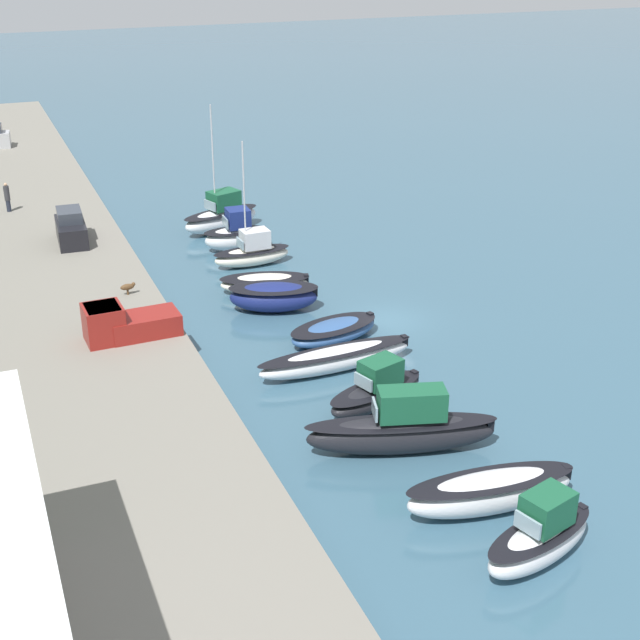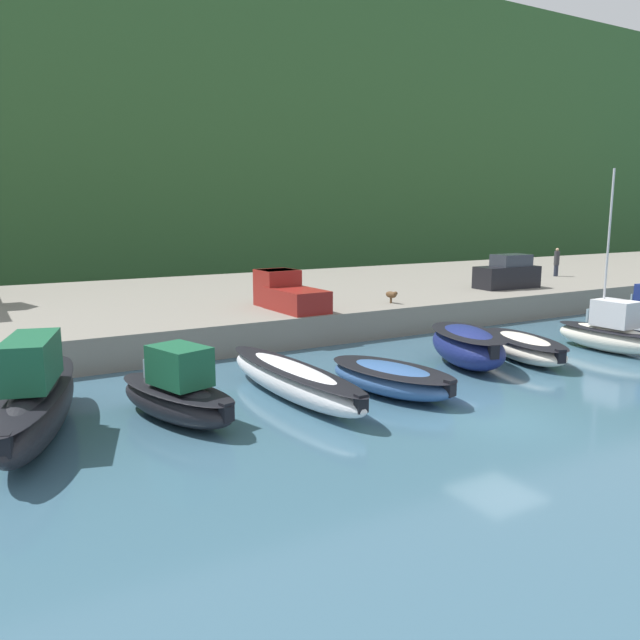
{
  "view_description": "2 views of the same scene",
  "coord_description": "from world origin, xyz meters",
  "px_view_note": "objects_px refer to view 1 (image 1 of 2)",
  "views": [
    {
      "loc": [
        -41.5,
        21.06,
        20.75
      ],
      "look_at": [
        -3.61,
        5.68,
        2.47
      ],
      "focal_mm": 50.0,
      "sensor_mm": 36.0,
      "label": 1
    },
    {
      "loc": [
        -14.22,
        -13.33,
        6.46
      ],
      "look_at": [
        -0.09,
        11.08,
        1.47
      ],
      "focal_mm": 35.0,
      "sensor_mm": 36.0,
      "label": 2
    }
  ],
  "objects_px": {
    "moored_boat_2": "(403,429)",
    "person_on_quay": "(7,197)",
    "moored_boat_5": "(334,331)",
    "moored_boat_1": "(490,492)",
    "moored_boat_10": "(222,216)",
    "moored_boat_3": "(377,391)",
    "moored_boat_0": "(540,537)",
    "pickup_truck_1": "(123,323)",
    "moored_boat_7": "(265,283)",
    "parked_car_1": "(71,229)",
    "moored_boat_6": "(274,296)",
    "moored_boat_8": "(252,252)",
    "dog_on_quay": "(128,287)",
    "moored_boat_4": "(336,358)",
    "moored_boat_9": "(236,235)"
  },
  "relations": [
    {
      "from": "moored_boat_2",
      "to": "person_on_quay",
      "type": "distance_m",
      "value": 39.84
    },
    {
      "from": "person_on_quay",
      "to": "moored_boat_5",
      "type": "bearing_deg",
      "value": -150.87
    },
    {
      "from": "moored_boat_1",
      "to": "moored_boat_5",
      "type": "relative_size",
      "value": 1.23
    },
    {
      "from": "moored_boat_2",
      "to": "moored_boat_10",
      "type": "height_order",
      "value": "moored_boat_10"
    },
    {
      "from": "moored_boat_1",
      "to": "moored_boat_3",
      "type": "xyz_separation_m",
      "value": [
        8.87,
        0.6,
        0.01
      ]
    },
    {
      "from": "moored_boat_10",
      "to": "person_on_quay",
      "type": "height_order",
      "value": "moored_boat_10"
    },
    {
      "from": "moored_boat_0",
      "to": "pickup_truck_1",
      "type": "distance_m",
      "value": 23.51
    },
    {
      "from": "moored_boat_7",
      "to": "parked_car_1",
      "type": "xyz_separation_m",
      "value": [
        9.56,
        10.11,
        1.82
      ]
    },
    {
      "from": "moored_boat_3",
      "to": "moored_boat_2",
      "type": "bearing_deg",
      "value": 153.84
    },
    {
      "from": "moored_boat_2",
      "to": "person_on_quay",
      "type": "xyz_separation_m",
      "value": [
        37.62,
        13.01,
        1.47
      ]
    },
    {
      "from": "moored_boat_6",
      "to": "moored_boat_7",
      "type": "relative_size",
      "value": 0.97
    },
    {
      "from": "moored_boat_5",
      "to": "moored_boat_8",
      "type": "relative_size",
      "value": 0.69
    },
    {
      "from": "moored_boat_6",
      "to": "dog_on_quay",
      "type": "height_order",
      "value": "dog_on_quay"
    },
    {
      "from": "moored_boat_3",
      "to": "moored_boat_5",
      "type": "height_order",
      "value": "moored_boat_3"
    },
    {
      "from": "parked_car_1",
      "to": "moored_boat_10",
      "type": "bearing_deg",
      "value": -162.23
    },
    {
      "from": "moored_boat_3",
      "to": "parked_car_1",
      "type": "distance_m",
      "value": 27.14
    },
    {
      "from": "moored_boat_4",
      "to": "moored_boat_10",
      "type": "xyz_separation_m",
      "value": [
        23.76,
        -0.99,
        0.45
      ]
    },
    {
      "from": "moored_boat_0",
      "to": "moored_boat_8",
      "type": "distance_m",
      "value": 32.33
    },
    {
      "from": "pickup_truck_1",
      "to": "dog_on_quay",
      "type": "xyz_separation_m",
      "value": [
        5.69,
        -1.3,
        -0.36
      ]
    },
    {
      "from": "moored_boat_2",
      "to": "moored_boat_1",
      "type": "bearing_deg",
      "value": -149.77
    },
    {
      "from": "moored_boat_6",
      "to": "parked_car_1",
      "type": "bearing_deg",
      "value": 57.58
    },
    {
      "from": "moored_boat_2",
      "to": "dog_on_quay",
      "type": "xyz_separation_m",
      "value": [
        18.46,
        8.02,
        0.83
      ]
    },
    {
      "from": "moored_boat_8",
      "to": "parked_car_1",
      "type": "distance_m",
      "value": 11.99
    },
    {
      "from": "moored_boat_1",
      "to": "dog_on_quay",
      "type": "xyz_separation_m",
      "value": [
        23.45,
        9.24,
        1.09
      ]
    },
    {
      "from": "moored_boat_3",
      "to": "moored_boat_7",
      "type": "height_order",
      "value": "moored_boat_3"
    },
    {
      "from": "moored_boat_1",
      "to": "moored_boat_8",
      "type": "xyz_separation_m",
      "value": [
        29.12,
        0.04,
        0.03
      ]
    },
    {
      "from": "moored_boat_0",
      "to": "moored_boat_1",
      "type": "height_order",
      "value": "moored_boat_0"
    },
    {
      "from": "moored_boat_1",
      "to": "moored_boat_2",
      "type": "relative_size",
      "value": 0.84
    },
    {
      "from": "moored_boat_7",
      "to": "moored_boat_10",
      "type": "bearing_deg",
      "value": 11.39
    },
    {
      "from": "pickup_truck_1",
      "to": "moored_boat_4",
      "type": "bearing_deg",
      "value": -118.1
    },
    {
      "from": "moored_boat_7",
      "to": "person_on_quay",
      "type": "bearing_deg",
      "value": 52.0
    },
    {
      "from": "moored_boat_1",
      "to": "moored_boat_7",
      "type": "xyz_separation_m",
      "value": [
        24.36,
        0.81,
        -0.27
      ]
    },
    {
      "from": "moored_boat_1",
      "to": "moored_boat_8",
      "type": "height_order",
      "value": "moored_boat_8"
    },
    {
      "from": "pickup_truck_1",
      "to": "person_on_quay",
      "type": "distance_m",
      "value": 25.13
    },
    {
      "from": "parked_car_1",
      "to": "moored_boat_9",
      "type": "bearing_deg",
      "value": 175.29
    },
    {
      "from": "moored_boat_2",
      "to": "moored_boat_3",
      "type": "distance_m",
      "value": 3.95
    },
    {
      "from": "moored_boat_7",
      "to": "dog_on_quay",
      "type": "distance_m",
      "value": 8.59
    },
    {
      "from": "moored_boat_6",
      "to": "pickup_truck_1",
      "type": "distance_m",
      "value": 10.11
    },
    {
      "from": "moored_boat_7",
      "to": "pickup_truck_1",
      "type": "height_order",
      "value": "pickup_truck_1"
    },
    {
      "from": "moored_boat_6",
      "to": "parked_car_1",
      "type": "xyz_separation_m",
      "value": [
        12.46,
        9.67,
        1.53
      ]
    },
    {
      "from": "moored_boat_5",
      "to": "moored_boat_7",
      "type": "relative_size",
      "value": 0.98
    },
    {
      "from": "moored_boat_3",
      "to": "moored_boat_6",
      "type": "distance_m",
      "value": 12.61
    },
    {
      "from": "moored_boat_4",
      "to": "moored_boat_8",
      "type": "relative_size",
      "value": 1.03
    },
    {
      "from": "moored_boat_3",
      "to": "moored_boat_7",
      "type": "xyz_separation_m",
      "value": [
        15.49,
        0.21,
        -0.28
      ]
    },
    {
      "from": "moored_boat_5",
      "to": "moored_boat_9",
      "type": "xyz_separation_m",
      "value": [
        16.1,
        0.52,
        0.51
      ]
    },
    {
      "from": "moored_boat_1",
      "to": "dog_on_quay",
      "type": "relative_size",
      "value": 8.06
    },
    {
      "from": "moored_boat_1",
      "to": "moored_boat_9",
      "type": "relative_size",
      "value": 1.57
    },
    {
      "from": "moored_boat_5",
      "to": "moored_boat_0",
      "type": "bearing_deg",
      "value": 166.01
    },
    {
      "from": "moored_boat_3",
      "to": "moored_boat_9",
      "type": "relative_size",
      "value": 1.25
    },
    {
      "from": "moored_boat_9",
      "to": "parked_car_1",
      "type": "xyz_separation_m",
      "value": [
        1.48,
        10.79,
        1.32
      ]
    }
  ]
}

